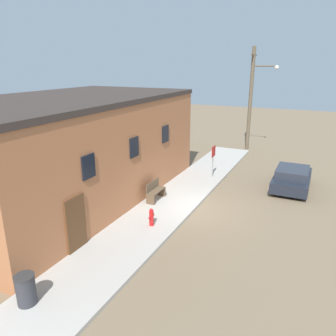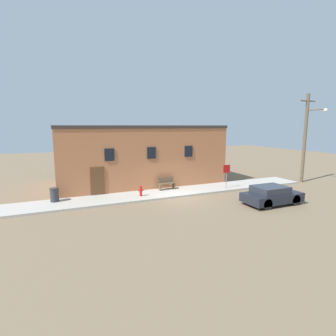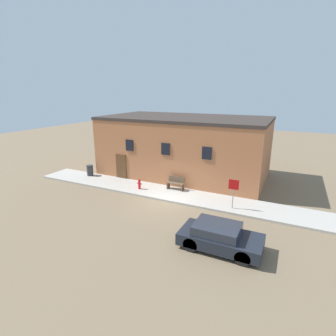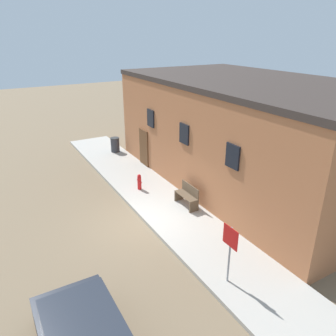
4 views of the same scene
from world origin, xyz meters
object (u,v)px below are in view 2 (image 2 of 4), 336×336
Objects in this scene: stop_sign at (227,172)px; parked_car at (271,195)px; trash_bin at (54,195)px; utility_pole at (306,136)px; fire_hydrant at (141,191)px; bench at (167,184)px.

parked_car is at bearing -85.16° from stop_sign.
stop_sign reaches higher than trash_bin.
stop_sign is at bearing 94.84° from parked_car.
trash_bin is 21.37m from utility_pole.
stop_sign reaches higher than parked_car.
utility_pole is at bearing -4.70° from trash_bin.
utility_pole is at bearing -2.83° from fire_hydrant.
fire_hydrant is 5.76m from trash_bin.
fire_hydrant is 0.20× the size of parked_car.
bench is at bearing 24.32° from fire_hydrant.
stop_sign is at bearing -6.03° from trash_bin.
trash_bin is (-8.19, -0.16, 0.00)m from bench.
stop_sign is 4.56m from parked_car.
utility_pole is 9.55m from parked_car.
fire_hydrant is at bearing 176.94° from stop_sign.
utility_pole is at bearing -8.40° from bench.
stop_sign reaches higher than bench.
fire_hydrant is 8.91m from parked_car.
utility_pole reaches higher than stop_sign.
fire_hydrant is 7.17m from stop_sign.
bench is at bearing 161.78° from stop_sign.
trash_bin is (-5.68, 0.97, 0.07)m from fire_hydrant.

